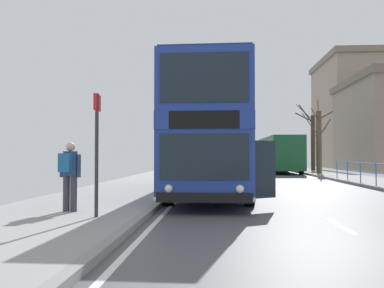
{
  "coord_description": "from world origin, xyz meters",
  "views": [
    {
      "loc": [
        -2.56,
        -6.53,
        1.48
      ],
      "look_at": [
        -3.52,
        8.88,
        1.91
      ],
      "focal_mm": 39.57,
      "sensor_mm": 36.0,
      "label": 1
    }
  ],
  "objects": [
    {
      "name": "background_building_02",
      "position": [
        17.17,
        47.61,
        6.87
      ],
      "size": [
        13.65,
        13.68,
        13.69
      ],
      "color": "gray",
      "rests_on": "ground"
    },
    {
      "name": "background_bus_far_lane",
      "position": [
        2.71,
        30.59,
        1.68
      ],
      "size": [
        2.75,
        10.38,
        3.06
      ],
      "color": "#19512D",
      "rests_on": "ground"
    },
    {
      "name": "ground",
      "position": [
        -0.72,
        -0.0,
        0.04
      ],
      "size": [
        15.8,
        140.0,
        0.2
      ],
      "color": "#4E4E53"
    },
    {
      "name": "pedestrian_with_backpack",
      "position": [
        -6.13,
        3.41,
        1.11
      ],
      "size": [
        0.55,
        0.55,
        1.66
      ],
      "color": "#383842",
      "rests_on": "ground"
    },
    {
      "name": "bare_tree_far_01",
      "position": [
        5.22,
        26.68,
        2.68
      ],
      "size": [
        2.51,
        2.73,
        5.5
      ],
      "color": "brown",
      "rests_on": "ground"
    },
    {
      "name": "bare_tree_far_00",
      "position": [
        6.15,
        33.28,
        2.9
      ],
      "size": [
        2.76,
        1.19,
        6.19
      ],
      "color": "#423328",
      "rests_on": "ground"
    },
    {
      "name": "bus_stop_sign_near",
      "position": [
        -5.23,
        2.59,
        1.8
      ],
      "size": [
        0.08,
        0.44,
        2.71
      ],
      "color": "#2D2D33",
      "rests_on": "ground"
    },
    {
      "name": "double_decker_bus_main",
      "position": [
        -2.76,
        9.41,
        2.26
      ],
      "size": [
        3.2,
        11.39,
        4.3
      ],
      "color": "navy",
      "rests_on": "ground"
    }
  ]
}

